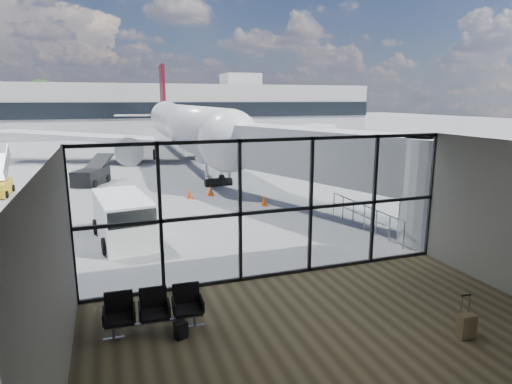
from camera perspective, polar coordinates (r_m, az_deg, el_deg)
ground at (r=52.65m, az=-13.83°, el=5.77°), size 220.00×220.00×0.00m
lounge_shell at (r=9.31m, az=13.91°, el=-6.88°), size 12.02×8.01×4.51m
glass_curtain_wall at (r=13.51m, az=2.72°, el=-2.31°), size 12.10×0.12×4.50m
jet_bridge at (r=21.75m, az=7.80°, el=4.53°), size 8.00×16.50×4.33m
apron_railing at (r=19.46m, az=14.23°, el=-2.78°), size 0.06×5.46×1.11m
far_terminal at (r=74.23m, az=-16.16°, el=10.69°), size 80.00×12.20×11.00m
tree_4 at (r=85.65m, az=-30.59°, el=10.35°), size 5.61×5.61×8.07m
tree_5 at (r=84.73m, az=-26.60°, el=11.17°), size 6.27×6.27×9.03m
seating_row at (r=11.25m, az=-13.45°, el=-14.78°), size 2.41×0.75×1.07m
backpack at (r=10.93m, az=-9.95°, el=-17.70°), size 0.36×0.36×0.45m
suitcase at (r=11.86m, az=26.30°, el=-15.74°), size 0.41×0.32×1.08m
airliner at (r=43.13m, az=-9.58°, el=8.71°), size 34.01×39.34×10.14m
service_van at (r=18.06m, az=-17.23°, el=-3.38°), size 2.49×4.44×1.84m
belt_loader at (r=31.01m, az=-21.06°, el=2.11°), size 2.86×4.17×1.83m
traffic_cone_a at (r=25.70m, az=-6.05°, el=0.17°), size 0.42×0.42×0.60m
traffic_cone_b at (r=23.16m, az=1.09°, el=-1.17°), size 0.39×0.39×0.55m
traffic_cone_c at (r=25.15m, az=-8.80°, el=-0.27°), size 0.36×0.36×0.52m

